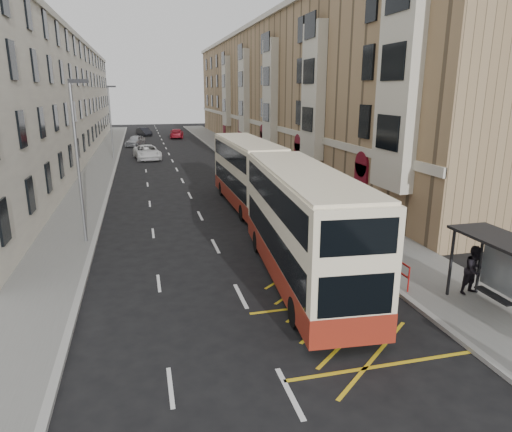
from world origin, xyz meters
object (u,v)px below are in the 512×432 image
object	(u,v)px
double_decker_front	(302,226)
pedestrian_far	(382,244)
car_silver	(135,141)
double_decker_rear	(247,173)
street_lamp_far	(111,119)
white_van	(147,152)
pedestrian_mid	(474,270)
car_dark	(144,132)
street_lamp_near	(78,154)
car_red	(177,133)

from	to	relation	value
double_decker_front	pedestrian_far	xyz separation A→B (m)	(3.95, 0.52, -1.29)
pedestrian_far	car_silver	xyz separation A→B (m)	(-10.76, 50.16, -0.30)
double_decker_rear	pedestrian_far	bearing A→B (deg)	-75.59
street_lamp_far	white_van	world-z (taller)	street_lamp_far
street_lamp_far	pedestrian_mid	bearing A→B (deg)	-69.69
street_lamp_far	pedestrian_far	world-z (taller)	street_lamp_far
double_decker_rear	pedestrian_mid	distance (m)	16.81
pedestrian_far	car_dark	xyz separation A→B (m)	(-9.34, 65.71, -0.37)
street_lamp_near	car_silver	size ratio (longest dim) A/B	1.78
street_lamp_far	pedestrian_mid	xyz separation A→B (m)	(14.89, -40.22, -3.54)
pedestrian_mid	pedestrian_far	xyz separation A→B (m)	(-1.83, 3.62, -0.03)
pedestrian_mid	car_red	xyz separation A→B (m)	(-5.96, 63.85, -0.33)
pedestrian_far	car_silver	distance (m)	51.30
street_lamp_near	double_decker_rear	size ratio (longest dim) A/B	0.71
street_lamp_near	pedestrian_far	distance (m)	15.06
pedestrian_mid	double_decker_front	bearing A→B (deg)	143.13
car_silver	white_van	bearing A→B (deg)	-64.80
double_decker_rear	double_decker_front	bearing A→B (deg)	-93.44
pedestrian_far	car_red	bearing A→B (deg)	-82.42
street_lamp_near	pedestrian_mid	bearing A→B (deg)	-34.48
double_decker_rear	white_van	xyz separation A→B (m)	(-6.17, 24.24, -1.47)
white_van	car_red	world-z (taller)	white_van
street_lamp_far	car_silver	xyz separation A→B (m)	(2.30, 13.55, -3.87)
white_van	car_red	bearing A→B (deg)	70.84
pedestrian_far	car_silver	size ratio (longest dim) A/B	0.41
double_decker_rear	pedestrian_mid	bearing A→B (deg)	-72.66
street_lamp_far	car_dark	world-z (taller)	street_lamp_far
car_dark	pedestrian_far	bearing A→B (deg)	-102.54
double_decker_rear	car_dark	world-z (taller)	double_decker_rear
street_lamp_far	double_decker_rear	bearing A→B (deg)	-67.90
pedestrian_far	car_silver	bearing A→B (deg)	-74.23
street_lamp_near	street_lamp_far	distance (m)	30.00
pedestrian_far	double_decker_rear	bearing A→B (deg)	-71.76
pedestrian_far	white_van	xyz separation A→B (m)	(-9.38, 36.61, -0.26)
street_lamp_far	double_decker_rear	world-z (taller)	street_lamp_far
pedestrian_mid	car_dark	size ratio (longest dim) A/B	0.45
street_lamp_near	double_decker_rear	xyz separation A→B (m)	(9.84, 5.76, -2.36)
street_lamp_near	car_silver	distance (m)	43.78
double_decker_front	double_decker_rear	world-z (taller)	double_decker_front
white_van	car_red	size ratio (longest dim) A/B	1.10
white_van	pedestrian_far	bearing A→B (deg)	-82.24
double_decker_front	car_red	size ratio (longest dim) A/B	2.24
double_decker_rear	car_dark	distance (m)	53.72
car_silver	car_red	size ratio (longest dim) A/B	0.85
car_red	white_van	bearing A→B (deg)	83.37
pedestrian_far	car_dark	world-z (taller)	pedestrian_far
street_lamp_far	double_decker_front	world-z (taller)	street_lamp_far
street_lamp_far	pedestrian_far	xyz separation A→B (m)	(13.06, -36.60, -3.57)
car_silver	car_red	bearing A→B (deg)	76.04
street_lamp_near	pedestrian_far	bearing A→B (deg)	-26.83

